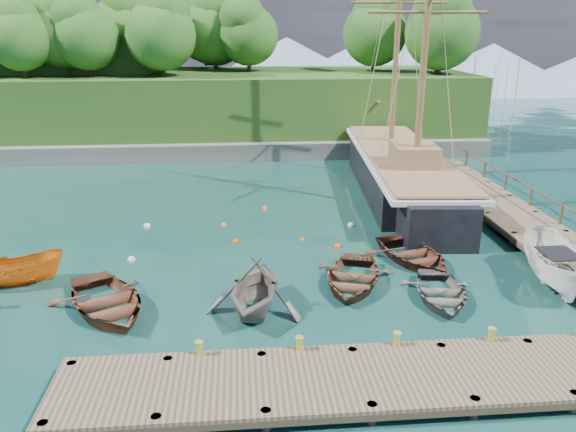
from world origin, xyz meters
name	(u,v)px	position (x,y,z in m)	size (l,w,h in m)	color
ground	(311,291)	(0.00, 0.00, 0.00)	(160.00, 160.00, 0.00)	#143329
dock_near	(409,377)	(2.00, -6.50, 0.43)	(20.00, 3.20, 1.10)	#49392A
dock_east	(511,215)	(11.50, 7.00, 0.43)	(3.20, 24.00, 1.10)	#49392A
bollard_0	(201,372)	(-4.00, -5.10, 0.00)	(0.26, 0.26, 0.45)	olive
bollard_1	(299,367)	(-1.00, -5.10, 0.00)	(0.26, 0.26, 0.45)	olive
bollard_2	(395,362)	(2.00, -5.10, 0.00)	(0.26, 0.26, 0.45)	olive
bollard_3	(488,357)	(5.00, -5.10, 0.00)	(0.26, 0.26, 0.45)	olive
rowboat_0	(107,311)	(-7.64, -0.99, 0.00)	(3.49, 4.89, 1.01)	brown
rowboat_1	(255,311)	(-2.24, -1.47, 0.00)	(3.54, 4.11, 2.16)	slate
rowboat_2	(352,285)	(1.70, 0.37, 0.00)	(3.18, 4.45, 0.92)	brown
rowboat_3	(440,299)	(4.82, -1.13, 0.00)	(2.79, 3.91, 0.81)	#605950
rowboat_4	(412,261)	(4.85, 2.50, 0.00)	(3.13, 4.38, 0.91)	#4F291E
motorboat_orange	(19,284)	(-11.67, 1.60, 0.00)	(1.38, 3.66, 1.41)	#C96411
cabin_boat_white	(554,286)	(9.76, -0.43, 0.00)	(1.99, 5.30, 2.05)	silver
schooner	(401,175)	(7.26, 13.18, 1.06)	(6.20, 26.43, 19.17)	black
mooring_buoy_0	(132,260)	(-7.57, 3.69, 0.00)	(0.35, 0.35, 0.35)	white
mooring_buoy_1	(236,242)	(-2.96, 5.43, 0.00)	(0.31, 0.31, 0.31)	#D64A04
mooring_buoy_2	(303,240)	(0.29, 5.46, 0.00)	(0.27, 0.27, 0.27)	#E15700
mooring_buoy_3	(351,226)	(3.02, 7.24, 0.00)	(0.35, 0.35, 0.35)	white
mooring_buoy_4	(224,226)	(-3.57, 7.88, 0.00)	(0.29, 0.29, 0.29)	orange
mooring_buoy_5	(265,209)	(-1.31, 10.46, 0.00)	(0.32, 0.32, 0.32)	#F75714
mooring_buoy_6	(147,227)	(-7.53, 8.04, 0.00)	(0.36, 0.36, 0.36)	white
mooring_buoy_7	(337,247)	(1.82, 4.42, 0.00)	(0.34, 0.34, 0.34)	#F44A00
headland	(120,77)	(-12.88, 31.36, 5.54)	(51.00, 19.31, 12.90)	#474744
distant_ridge	(282,62)	(4.30, 70.00, 4.35)	(117.00, 40.00, 10.00)	#728CA5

